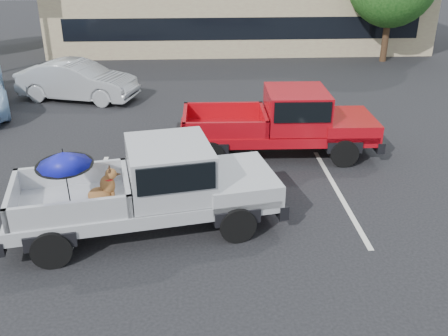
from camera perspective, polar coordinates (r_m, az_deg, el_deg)
The scene contains 6 objects.
ground at distance 10.33m, azimuth -0.50°, elevation -8.38°, with size 90.00×90.00×0.00m, color black.
stripe_left at distance 12.32m, azimuth -15.05°, elevation -3.42°, with size 0.12×5.00×0.01m, color silver.
stripe_right at distance 12.51m, azimuth 12.93°, elevation -2.73°, with size 0.12×5.00×0.01m, color silver.
silver_pickup at distance 10.41m, azimuth -7.47°, elevation -1.66°, with size 5.96×3.00×2.06m.
red_pickup at distance 14.16m, azimuth 7.51°, elevation 5.49°, with size 5.71×2.20×1.87m.
silver_sedan at distance 19.95m, azimuth -16.39°, elevation 9.54°, with size 1.56×4.48×1.48m, color #A1A4A8.
Camera 1 is at (-0.39, -8.64, 5.65)m, focal length 40.00 mm.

